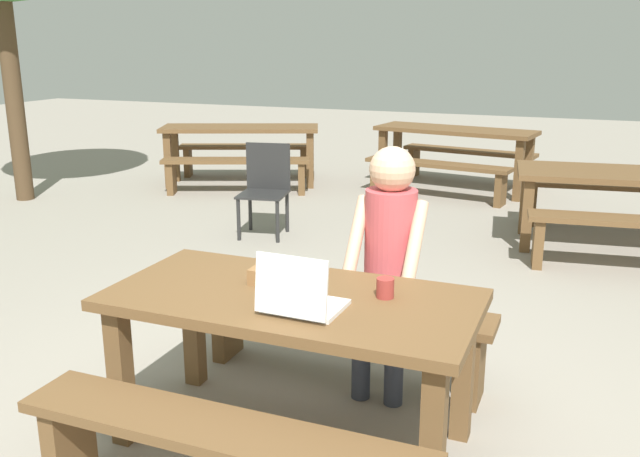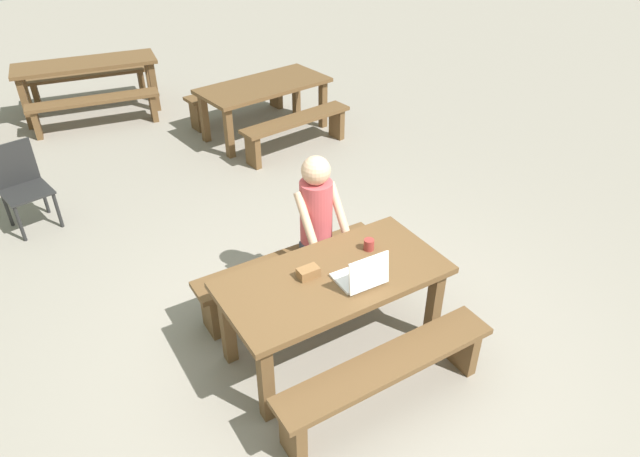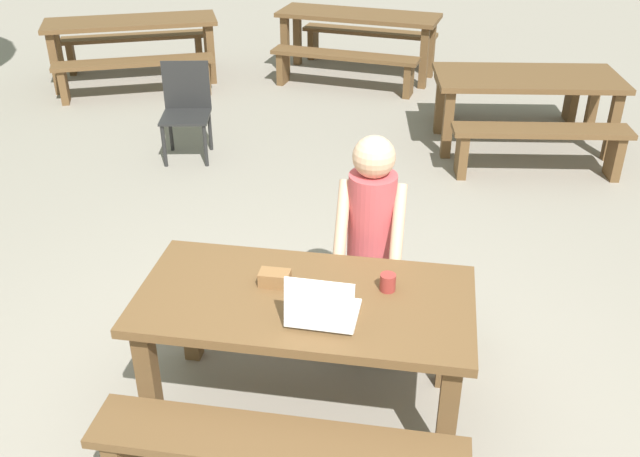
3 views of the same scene
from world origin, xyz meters
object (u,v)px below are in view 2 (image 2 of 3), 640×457
(picnic_table_front, at_px, (333,287))
(plastic_chair, at_px, (22,185))
(laptop, at_px, (362,276))
(person_seated, at_px, (318,219))
(picnic_table_mid, at_px, (264,92))
(picnic_table_rear, at_px, (86,71))
(coffee_mug, at_px, (369,245))
(small_pouch, at_px, (308,272))

(picnic_table_front, distance_m, plastic_chair, 3.63)
(laptop, bearing_deg, person_seated, -97.99)
(person_seated, xyz_separation_m, plastic_chair, (-1.98, 2.56, -0.32))
(picnic_table_mid, xyz_separation_m, picnic_table_rear, (-1.86, 1.98, 0.04))
(picnic_table_front, bearing_deg, plastic_chair, 118.34)
(picnic_table_front, height_order, coffee_mug, coffee_mug)
(laptop, bearing_deg, picnic_table_mid, -105.77)
(laptop, bearing_deg, coffee_mug, -130.82)
(plastic_chair, xyz_separation_m, picnic_table_mid, (3.15, 0.75, 0.14))
(small_pouch, height_order, plastic_chair, plastic_chair)
(person_seated, distance_m, picnic_table_rear, 5.33)
(small_pouch, relative_size, coffee_mug, 1.73)
(coffee_mug, relative_size, plastic_chair, 0.10)
(picnic_table_mid, bearing_deg, coffee_mug, -112.47)
(picnic_table_front, bearing_deg, person_seated, 67.81)
(laptop, height_order, picnic_table_rear, laptop)
(person_seated, bearing_deg, plastic_chair, 127.84)
(coffee_mug, distance_m, person_seated, 0.54)
(picnic_table_front, bearing_deg, small_pouch, 154.76)
(picnic_table_front, xyz_separation_m, small_pouch, (-0.17, 0.08, 0.15))
(plastic_chair, relative_size, picnic_table_mid, 0.48)
(laptop, distance_m, picnic_table_rear, 6.14)
(picnic_table_rear, bearing_deg, person_seated, -73.77)
(laptop, relative_size, picnic_table_mid, 0.18)
(laptop, height_order, picnic_table_mid, laptop)
(laptop, xyz_separation_m, small_pouch, (-0.29, 0.26, -0.03))
(small_pouch, xyz_separation_m, picnic_table_mid, (1.59, 3.86, -0.17))
(plastic_chair, bearing_deg, person_seated, -62.92)
(laptop, xyz_separation_m, picnic_table_rear, (-0.55, 6.11, -0.16))
(coffee_mug, bearing_deg, laptop, -132.60)
(picnic_table_front, height_order, person_seated, person_seated)
(coffee_mug, bearing_deg, small_pouch, -175.51)
(person_seated, height_order, picnic_table_mid, person_seated)
(laptop, bearing_deg, plastic_chair, -59.60)
(person_seated, relative_size, picnic_table_rear, 0.65)
(picnic_table_front, height_order, picnic_table_mid, picnic_table_front)
(laptop, bearing_deg, picnic_table_front, -54.97)
(person_seated, bearing_deg, small_pouch, -127.41)
(picnic_table_front, bearing_deg, picnic_table_mid, 70.15)
(small_pouch, xyz_separation_m, picnic_table_rear, (-0.26, 5.85, -0.13))
(small_pouch, distance_m, picnic_table_mid, 4.18)
(small_pouch, bearing_deg, picnic_table_mid, 67.61)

